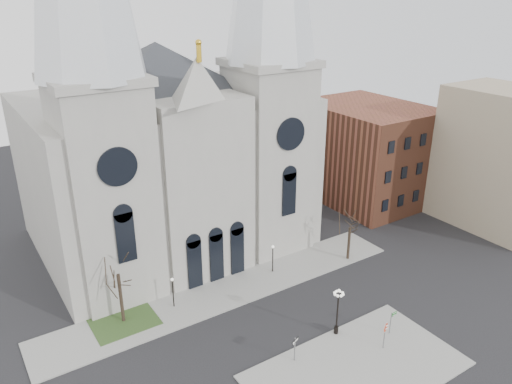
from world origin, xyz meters
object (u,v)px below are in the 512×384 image
globe_lamp (338,306)px  one_way_sign (295,345)px  street_name_sign (391,321)px  stop_sign (385,330)px

globe_lamp → one_way_sign: bearing=-171.8°
street_name_sign → one_way_sign: bearing=164.8°
globe_lamp → street_name_sign: 5.24m
stop_sign → street_name_sign: bearing=28.7°
globe_lamp → stop_sign: bearing=-60.7°
stop_sign → globe_lamp: size_ratio=0.57×
stop_sign → one_way_sign: (-7.52, 3.03, -0.33)m
globe_lamp → street_name_sign: globe_lamp is taller
stop_sign → one_way_sign: bearing=158.6°
stop_sign → street_name_sign: stop_sign is taller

